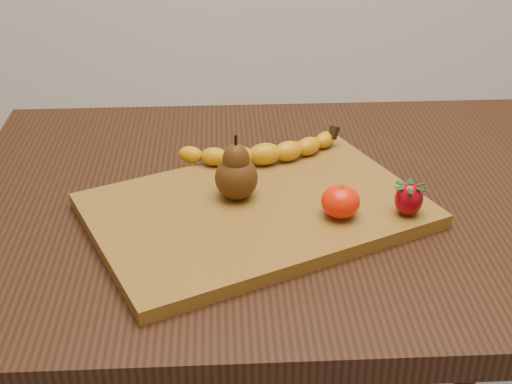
{
  "coord_description": "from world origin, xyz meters",
  "views": [
    {
      "loc": [
        -0.11,
        -0.91,
        1.29
      ],
      "look_at": [
        -0.06,
        -0.06,
        0.8
      ],
      "focal_mm": 50.0,
      "sensor_mm": 36.0,
      "label": 1
    }
  ],
  "objects_px": {
    "table": "(295,250)",
    "pear": "(236,167)",
    "cutting_board": "(256,210)",
    "mandarin": "(341,202)"
  },
  "relations": [
    {
      "from": "mandarin",
      "to": "cutting_board",
      "type": "bearing_deg",
      "value": 162.19
    },
    {
      "from": "pear",
      "to": "mandarin",
      "type": "xyz_separation_m",
      "value": [
        0.14,
        -0.06,
        -0.03
      ]
    },
    {
      "from": "table",
      "to": "pear",
      "type": "distance_m",
      "value": 0.19
    },
    {
      "from": "table",
      "to": "cutting_board",
      "type": "bearing_deg",
      "value": -138.48
    },
    {
      "from": "table",
      "to": "mandarin",
      "type": "relative_size",
      "value": 18.96
    },
    {
      "from": "table",
      "to": "pear",
      "type": "relative_size",
      "value": 10.54
    },
    {
      "from": "cutting_board",
      "to": "mandarin",
      "type": "bearing_deg",
      "value": -42.16
    },
    {
      "from": "cutting_board",
      "to": "pear",
      "type": "xyz_separation_m",
      "value": [
        -0.03,
        0.02,
        0.06
      ]
    },
    {
      "from": "table",
      "to": "cutting_board",
      "type": "distance_m",
      "value": 0.14
    },
    {
      "from": "table",
      "to": "cutting_board",
      "type": "xyz_separation_m",
      "value": [
        -0.06,
        -0.06,
        0.11
      ]
    }
  ]
}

